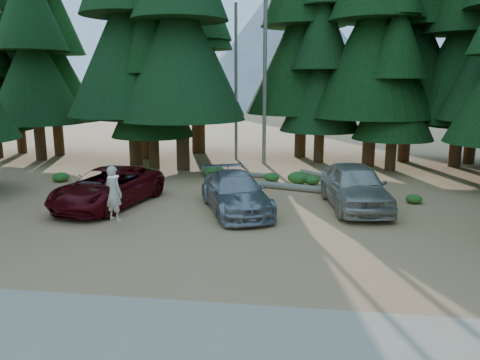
{
  "coord_description": "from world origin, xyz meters",
  "views": [
    {
      "loc": [
        3.23,
        -14.8,
        5.14
      ],
      "look_at": [
        0.77,
        3.4,
        1.25
      ],
      "focal_mm": 35.0,
      "sensor_mm": 36.0,
      "label": 1
    }
  ],
  "objects": [
    {
      "name": "red_pickup",
      "position": [
        -4.81,
        3.35,
        0.8
      ],
      "size": [
        3.7,
        6.13,
        1.59
      ],
      "primitive_type": "imported",
      "rotation": [
        0.0,
        0.0,
        -0.2
      ],
      "color": "#52070C",
      "rests_on": "ground"
    },
    {
      "name": "shrub_edge_west",
      "position": [
        -9.42,
        7.76,
        0.18
      ],
      "size": [
        0.66,
        0.66,
        0.36
      ],
      "primitive_type": "ellipsoid",
      "color": "#1F671F",
      "rests_on": "ground"
    },
    {
      "name": "snag_front",
      "position": [
        0.8,
        14.5,
        6.0
      ],
      "size": [
        0.24,
        0.24,
        12.0
      ],
      "primitive_type": "cylinder",
      "color": "#6F6859",
      "rests_on": "ground"
    },
    {
      "name": "shrub_right",
      "position": [
        3.72,
        8.64,
        0.24
      ],
      "size": [
        0.87,
        0.87,
        0.48
      ],
      "primitive_type": "ellipsoid",
      "color": "#1F671F",
      "rests_on": "ground"
    },
    {
      "name": "log_mid",
      "position": [
        4.35,
        10.42,
        0.13
      ],
      "size": [
        2.48,
        2.41,
        0.26
      ],
      "primitive_type": "cylinder",
      "rotation": [
        0.0,
        1.57,
        -0.77
      ],
      "color": "#6F6859",
      "rests_on": "ground"
    },
    {
      "name": "shrub_left",
      "position": [
        -5.05,
        8.98,
        0.3
      ],
      "size": [
        1.08,
        1.08,
        0.59
      ],
      "primitive_type": "ellipsoid",
      "color": "#1F671F",
      "rests_on": "ground"
    },
    {
      "name": "gravel_strip",
      "position": [
        0.0,
        -6.5,
        0.01
      ],
      "size": [
        26.0,
        3.5,
        0.01
      ],
      "primitive_type": "cube",
      "color": "tan",
      "rests_on": "ground"
    },
    {
      "name": "silver_minivan_right",
      "position": [
        5.4,
        4.41,
        0.92
      ],
      "size": [
        2.94,
        5.68,
        1.85
      ],
      "primitive_type": "imported",
      "rotation": [
        0.0,
        0.0,
        0.14
      ],
      "color": "#ACA699",
      "rests_on": "ground"
    },
    {
      "name": "ground",
      "position": [
        0.0,
        0.0,
        0.0
      ],
      "size": [
        160.0,
        160.0,
        0.0
      ],
      "primitive_type": "plane",
      "color": "#AE894A",
      "rests_on": "ground"
    },
    {
      "name": "snag_back",
      "position": [
        -1.2,
        16.0,
        5.0
      ],
      "size": [
        0.2,
        0.2,
        10.0
      ],
      "primitive_type": "cylinder",
      "color": "#6F6859",
      "rests_on": "ground"
    },
    {
      "name": "shrub_center_right",
      "position": [
        1.68,
        9.14,
        0.23
      ],
      "size": [
        0.82,
        0.82,
        0.45
      ],
      "primitive_type": "ellipsoid",
      "color": "#1F671F",
      "rests_on": "ground"
    },
    {
      "name": "silver_minivan_center",
      "position": [
        0.6,
        3.23,
        0.77
      ],
      "size": [
        3.97,
        5.71,
        1.54
      ],
      "primitive_type": "imported",
      "rotation": [
        0.0,
        0.0,
        0.38
      ],
      "color": "#919398",
      "rests_on": "ground"
    },
    {
      "name": "shrub_far_left",
      "position": [
        -9.26,
        7.62,
        0.24
      ],
      "size": [
        0.86,
        0.86,
        0.48
      ],
      "primitive_type": "ellipsoid",
      "color": "#1F671F",
      "rests_on": "ground"
    },
    {
      "name": "log_right",
      "position": [
        3.4,
        7.0,
        0.17
      ],
      "size": [
        5.04,
        1.85,
        0.33
      ],
      "primitive_type": "cylinder",
      "rotation": [
        0.0,
        1.57,
        -0.3
      ],
      "color": "#6F6859",
      "rests_on": "ground"
    },
    {
      "name": "forest_belt_north",
      "position": [
        0.0,
        15.0,
        0.0
      ],
      "size": [
        36.0,
        7.0,
        22.0
      ],
      "primitive_type": null,
      "color": "black",
      "rests_on": "ground"
    },
    {
      "name": "log_left",
      "position": [
        -0.56,
        10.31,
        0.13
      ],
      "size": [
        3.74,
        1.02,
        0.27
      ],
      "primitive_type": "cylinder",
      "rotation": [
        0.0,
        1.57,
        -0.2
      ],
      "color": "#6F6859",
      "rests_on": "ground"
    },
    {
      "name": "mountain_peak",
      "position": [
        -2.59,
        88.23,
        12.71
      ],
      "size": [
        48.0,
        50.0,
        28.0
      ],
      "color": "gray",
      "rests_on": "ground"
    },
    {
      "name": "frisbee_player",
      "position": [
        -3.21,
        0.19,
        1.35
      ],
      "size": [
        0.83,
        0.71,
        1.92
      ],
      "rotation": [
        0.0,
        0.0,
        2.72
      ],
      "color": "beige",
      "rests_on": "ground"
    },
    {
      "name": "shrub_center_left",
      "position": [
        -1.59,
        9.98,
        0.32
      ],
      "size": [
        1.17,
        1.17,
        0.65
      ],
      "primitive_type": "ellipsoid",
      "color": "#1F671F",
      "rests_on": "ground"
    },
    {
      "name": "shrub_far_right",
      "position": [
        3.07,
        8.72,
        0.31
      ],
      "size": [
        1.14,
        1.14,
        0.63
      ],
      "primitive_type": "ellipsoid",
      "color": "#1F671F",
      "rests_on": "ground"
    },
    {
      "name": "shrub_edge_east",
      "position": [
        8.04,
        5.5,
        0.19
      ],
      "size": [
        0.69,
        0.69,
        0.38
      ],
      "primitive_type": "ellipsoid",
      "color": "#1F671F",
      "rests_on": "ground"
    }
  ]
}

